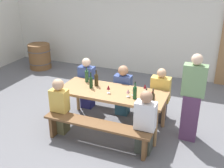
{
  "coord_description": "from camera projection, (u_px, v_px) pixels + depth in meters",
  "views": [
    {
      "loc": [
        1.76,
        -4.32,
        2.87
      ],
      "look_at": [
        0.0,
        0.0,
        0.9
      ],
      "focal_mm": 43.47,
      "sensor_mm": 36.0,
      "label": 1
    }
  ],
  "objects": [
    {
      "name": "tasting_table",
      "position": [
        112.0,
        95.0,
        5.15
      ],
      "size": [
        2.05,
        0.81,
        0.75
      ],
      "color": "#9E7247",
      "rests_on": "ground"
    },
    {
      "name": "wine_glass_3",
      "position": [
        145.0,
        86.0,
        5.06
      ],
      "size": [
        0.06,
        0.06,
        0.15
      ],
      "color": "silver",
      "rests_on": "tasting_table"
    },
    {
      "name": "wine_glass_1",
      "position": [
        108.0,
        88.0,
        5.0
      ],
      "size": [
        0.06,
        0.06,
        0.16
      ],
      "color": "silver",
      "rests_on": "tasting_table"
    },
    {
      "name": "wine_bottle_2",
      "position": [
        91.0,
        82.0,
        5.22
      ],
      "size": [
        0.07,
        0.07,
        0.32
      ],
      "color": "#143319",
      "rests_on": "tasting_table"
    },
    {
      "name": "seated_guest_far_0",
      "position": [
        87.0,
        84.0,
        5.95
      ],
      "size": [
        0.34,
        0.24,
        1.15
      ],
      "rotation": [
        0.0,
        0.0,
        -1.57
      ],
      "color": "navy",
      "rests_on": "ground"
    },
    {
      "name": "seated_guest_far_1",
      "position": [
        123.0,
        91.0,
        5.67
      ],
      "size": [
        0.35,
        0.24,
        1.09
      ],
      "rotation": [
        0.0,
        0.0,
        -1.57
      ],
      "color": "#29556A",
      "rests_on": "ground"
    },
    {
      "name": "wine_bottle_0",
      "position": [
        153.0,
        100.0,
        4.51
      ],
      "size": [
        0.07,
        0.07,
        0.32
      ],
      "color": "#332814",
      "rests_on": "tasting_table"
    },
    {
      "name": "seated_guest_near_0",
      "position": [
        60.0,
        107.0,
        5.02
      ],
      "size": [
        0.32,
        0.24,
        1.08
      ],
      "rotation": [
        0.0,
        0.0,
        1.57
      ],
      "color": "brown",
      "rests_on": "ground"
    },
    {
      "name": "back_wall",
      "position": [
        155.0,
        19.0,
        7.52
      ],
      "size": [
        14.0,
        0.2,
        3.2
      ],
      "primitive_type": "cube",
      "color": "silver",
      "rests_on": "ground"
    },
    {
      "name": "wine_bottle_4",
      "position": [
        146.0,
        99.0,
        4.56
      ],
      "size": [
        0.07,
        0.07,
        0.3
      ],
      "color": "#332814",
      "rests_on": "tasting_table"
    },
    {
      "name": "standing_host",
      "position": [
        192.0,
        100.0,
        4.72
      ],
      "size": [
        0.39,
        0.24,
        1.61
      ],
      "rotation": [
        0.0,
        0.0,
        3.14
      ],
      "color": "#573457",
      "rests_on": "ground"
    },
    {
      "name": "wine_bottle_3",
      "position": [
        96.0,
        80.0,
        5.32
      ],
      "size": [
        0.08,
        0.08,
        0.33
      ],
      "color": "#332814",
      "rests_on": "tasting_table"
    },
    {
      "name": "wine_bottle_5",
      "position": [
        87.0,
        76.0,
        5.51
      ],
      "size": [
        0.08,
        0.08,
        0.32
      ],
      "color": "#234C2D",
      "rests_on": "tasting_table"
    },
    {
      "name": "ground_plane",
      "position": [
        112.0,
        125.0,
        5.41
      ],
      "size": [
        24.0,
        24.0,
        0.0
      ],
      "primitive_type": "plane",
      "color": "slate"
    },
    {
      "name": "seated_guest_far_2",
      "position": [
        160.0,
        97.0,
        5.4
      ],
      "size": [
        0.38,
        0.24,
        1.13
      ],
      "rotation": [
        0.0,
        0.0,
        -1.57
      ],
      "color": "#353233",
      "rests_on": "ground"
    },
    {
      "name": "wine_glass_2",
      "position": [
        153.0,
        92.0,
        4.8
      ],
      "size": [
        0.07,
        0.07,
        0.17
      ],
      "color": "silver",
      "rests_on": "tasting_table"
    },
    {
      "name": "bench_far",
      "position": [
        124.0,
        95.0,
        5.87
      ],
      "size": [
        1.95,
        0.3,
        0.45
      ],
      "color": "brown",
      "rests_on": "ground"
    },
    {
      "name": "seated_guest_near_1",
      "position": [
        145.0,
        123.0,
        4.45
      ],
      "size": [
        0.34,
        0.24,
        1.13
      ],
      "rotation": [
        0.0,
        0.0,
        1.57
      ],
      "color": "#3E443A",
      "rests_on": "ground"
    },
    {
      "name": "wine_glass_4",
      "position": [
        128.0,
        91.0,
        4.86
      ],
      "size": [
        0.07,
        0.07,
        0.15
      ],
      "color": "silver",
      "rests_on": "tasting_table"
    },
    {
      "name": "wine_barrel",
      "position": [
        40.0,
        56.0,
        8.43
      ],
      "size": [
        0.7,
        0.7,
        0.77
      ],
      "color": "brown",
      "rests_on": "ground"
    },
    {
      "name": "bench_near",
      "position": [
        97.0,
        128.0,
        4.67
      ],
      "size": [
        1.95,
        0.3,
        0.45
      ],
      "color": "brown",
      "rests_on": "ground"
    },
    {
      "name": "wine_glass_0",
      "position": [
        133.0,
        90.0,
        4.91
      ],
      "size": [
        0.07,
        0.07,
        0.16
      ],
      "color": "silver",
      "rests_on": "tasting_table"
    },
    {
      "name": "wine_bottle_1",
      "position": [
        135.0,
        92.0,
        4.78
      ],
      "size": [
        0.07,
        0.07,
        0.33
      ],
      "color": "#194723",
      "rests_on": "tasting_table"
    }
  ]
}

